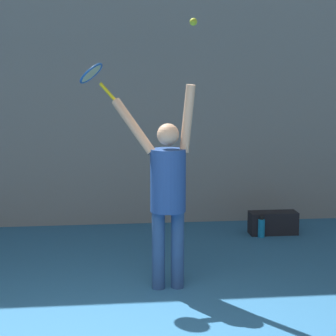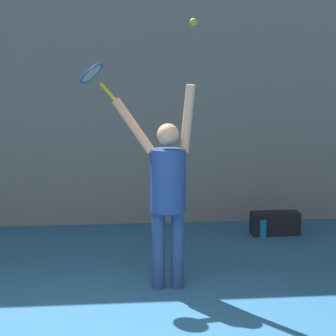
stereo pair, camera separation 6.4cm
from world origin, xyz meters
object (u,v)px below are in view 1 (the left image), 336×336
object	(u,v)px
water_bottle	(261,228)
equipment_bag	(273,223)
tennis_racket	(93,75)
tennis_player	(167,187)
tennis_ball	(193,22)

from	to	relation	value
water_bottle	equipment_bag	bearing A→B (deg)	36.34
tennis_racket	tennis_player	bearing A→B (deg)	-26.96
tennis_ball	water_bottle	world-z (taller)	tennis_ball
tennis_ball	water_bottle	distance (m)	3.27
tennis_ball	equipment_bag	xyz separation A→B (m)	(1.38, 1.94, -2.44)
tennis_racket	tennis_ball	xyz separation A→B (m)	(0.94, -0.40, 0.49)
tennis_player	equipment_bag	distance (m)	2.64
tennis_racket	tennis_ball	world-z (taller)	tennis_ball
tennis_racket	water_bottle	bearing A→B (deg)	33.20
equipment_bag	tennis_racket	bearing A→B (deg)	-146.52
tennis_ball	water_bottle	bearing A→B (deg)	56.47
water_bottle	tennis_racket	bearing A→B (deg)	-146.80
tennis_racket	equipment_bag	xyz separation A→B (m)	(2.32, 1.54, -1.95)
tennis_ball	equipment_bag	distance (m)	3.41
tennis_player	water_bottle	world-z (taller)	tennis_player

